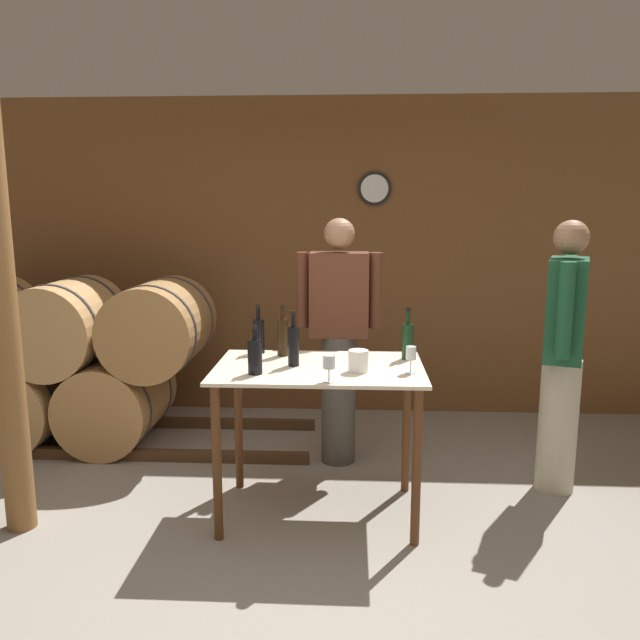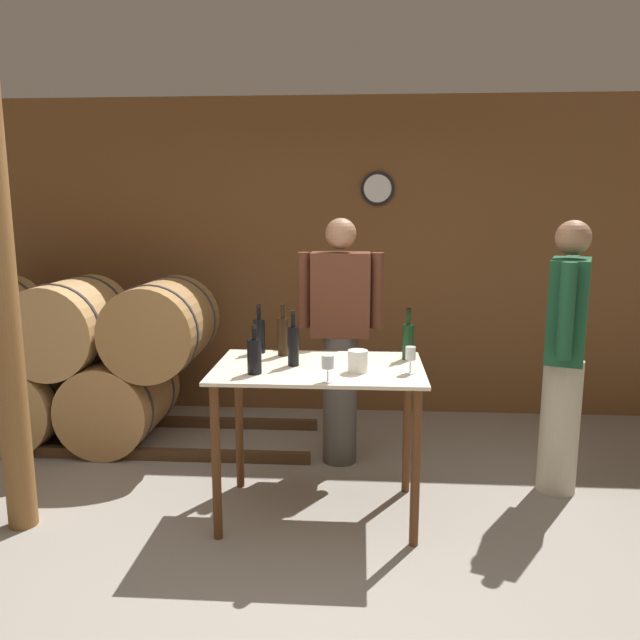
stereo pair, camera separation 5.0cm
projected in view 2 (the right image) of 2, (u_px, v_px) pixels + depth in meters
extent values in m
plane|color=gray|center=(306.00, 568.00, 3.16)|extent=(14.00, 14.00, 0.00)
cube|color=brown|center=(331.00, 259.00, 5.38)|extent=(8.40, 0.05, 2.70)
cylinder|color=black|center=(378.00, 188.00, 5.21)|extent=(0.28, 0.03, 0.28)
cylinder|color=white|center=(378.00, 188.00, 5.20)|extent=(0.23, 0.01, 0.23)
cube|color=#4C331E|center=(11.00, 450.00, 4.56)|extent=(4.40, 0.06, 0.08)
cube|color=#4C331E|center=(56.00, 419.00, 5.23)|extent=(4.40, 0.06, 0.08)
cylinder|color=tan|center=(32.00, 397.00, 4.84)|extent=(0.68, 0.85, 0.68)
cylinder|color=#38383D|center=(14.00, 408.00, 4.59)|extent=(0.69, 0.03, 0.69)
cylinder|color=#38383D|center=(48.00, 388.00, 5.09)|extent=(0.69, 0.03, 0.69)
cylinder|color=#AD7F4C|center=(121.00, 399.00, 4.80)|extent=(0.68, 0.85, 0.68)
cylinder|color=#38383D|center=(107.00, 410.00, 4.54)|extent=(0.69, 0.03, 0.69)
cylinder|color=#38383D|center=(133.00, 389.00, 5.05)|extent=(0.69, 0.03, 0.69)
cylinder|color=#38383D|center=(0.00, 318.00, 5.01)|extent=(0.69, 0.03, 0.69)
cylinder|color=tan|center=(71.00, 325.00, 4.71)|extent=(0.68, 0.85, 0.68)
cylinder|color=#38383D|center=(54.00, 332.00, 4.46)|extent=(0.69, 0.03, 0.69)
cylinder|color=#38383D|center=(85.00, 319.00, 4.96)|extent=(0.69, 0.03, 0.69)
cylinder|color=#9E7242|center=(162.00, 326.00, 4.67)|extent=(0.68, 0.85, 0.68)
cylinder|color=#38383D|center=(151.00, 333.00, 4.42)|extent=(0.69, 0.03, 0.69)
cylinder|color=#38383D|center=(172.00, 320.00, 4.92)|extent=(0.69, 0.03, 0.69)
cube|color=beige|center=(319.00, 368.00, 3.56)|extent=(1.19, 0.76, 0.02)
cylinder|color=#593319|center=(216.00, 463.00, 3.36)|extent=(0.05, 0.05, 0.88)
cylinder|color=#593319|center=(416.00, 468.00, 3.29)|extent=(0.05, 0.05, 0.88)
cylinder|color=#593319|center=(239.00, 422.00, 3.99)|extent=(0.05, 0.05, 0.88)
cylinder|color=#593319|center=(407.00, 426.00, 3.92)|extent=(0.05, 0.05, 0.88)
cylinder|color=brown|center=(2.00, 292.00, 3.34)|extent=(0.16, 0.16, 2.70)
cylinder|color=black|center=(259.00, 336.00, 3.86)|extent=(0.07, 0.07, 0.21)
cylinder|color=black|center=(259.00, 312.00, 3.84)|extent=(0.02, 0.02, 0.09)
cylinder|color=black|center=(259.00, 306.00, 3.83)|extent=(0.03, 0.03, 0.02)
cylinder|color=black|center=(254.00, 357.00, 3.38)|extent=(0.08, 0.08, 0.19)
cylinder|color=black|center=(254.00, 332.00, 3.36)|extent=(0.02, 0.02, 0.08)
cylinder|color=black|center=(254.00, 327.00, 3.35)|extent=(0.03, 0.03, 0.02)
cylinder|color=black|center=(283.00, 337.00, 3.79)|extent=(0.07, 0.07, 0.23)
cylinder|color=black|center=(283.00, 312.00, 3.76)|extent=(0.02, 0.02, 0.09)
cylinder|color=black|center=(283.00, 306.00, 3.75)|extent=(0.03, 0.03, 0.02)
cylinder|color=black|center=(293.00, 346.00, 3.55)|extent=(0.06, 0.06, 0.23)
cylinder|color=black|center=(293.00, 319.00, 3.52)|extent=(0.02, 0.02, 0.09)
cylinder|color=black|center=(293.00, 312.00, 3.51)|extent=(0.03, 0.03, 0.02)
cylinder|color=black|center=(408.00, 342.00, 3.70)|extent=(0.07, 0.07, 0.21)
cylinder|color=black|center=(409.00, 316.00, 3.67)|extent=(0.02, 0.02, 0.10)
cylinder|color=black|center=(409.00, 310.00, 3.66)|extent=(0.03, 0.03, 0.02)
cylinder|color=silver|center=(328.00, 382.00, 3.24)|extent=(0.06, 0.06, 0.00)
cylinder|color=silver|center=(328.00, 375.00, 3.23)|extent=(0.01, 0.01, 0.07)
cylinder|color=silver|center=(328.00, 362.00, 3.22)|extent=(0.07, 0.07, 0.07)
cylinder|color=silver|center=(410.00, 373.00, 3.41)|extent=(0.06, 0.06, 0.00)
cylinder|color=silver|center=(410.00, 366.00, 3.40)|extent=(0.01, 0.01, 0.07)
cylinder|color=silver|center=(411.00, 353.00, 3.39)|extent=(0.06, 0.06, 0.07)
cylinder|color=white|center=(358.00, 361.00, 3.43)|extent=(0.11, 0.11, 0.12)
cylinder|color=#4C4742|center=(340.00, 399.00, 4.40)|extent=(0.24, 0.24, 0.92)
cube|color=#592D1E|center=(340.00, 294.00, 4.26)|extent=(0.40, 0.22, 0.58)
sphere|color=#9E7051|center=(341.00, 234.00, 4.19)|extent=(0.21, 0.21, 0.21)
cylinder|color=#592D1E|center=(377.00, 291.00, 4.24)|extent=(0.09, 0.09, 0.52)
cylinder|color=#592D1E|center=(304.00, 290.00, 4.28)|extent=(0.09, 0.09, 0.52)
cylinder|color=#B7AD93|center=(559.00, 426.00, 3.94)|extent=(0.24, 0.24, 0.86)
cube|color=#194C2D|center=(568.00, 310.00, 3.80)|extent=(0.34, 0.45, 0.63)
sphere|color=#9E7051|center=(573.00, 238.00, 3.72)|extent=(0.21, 0.21, 0.21)
cylinder|color=#194C2D|center=(570.00, 299.00, 4.02)|extent=(0.09, 0.09, 0.56)
cylinder|color=#194C2D|center=(566.00, 311.00, 3.57)|extent=(0.09, 0.09, 0.56)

